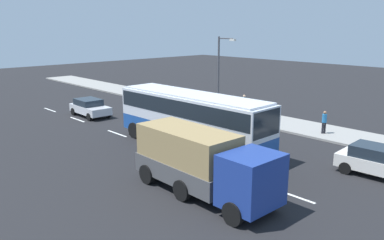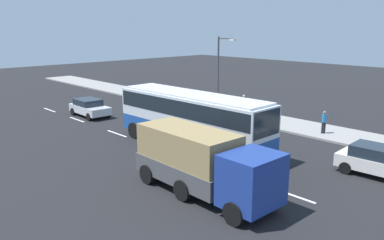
% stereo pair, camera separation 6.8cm
% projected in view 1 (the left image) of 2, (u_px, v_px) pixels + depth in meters
% --- Properties ---
extents(ground_plane, '(120.00, 120.00, 0.00)m').
position_uv_depth(ground_plane, '(204.00, 148.00, 24.60)').
color(ground_plane, black).
extents(sidewalk_curb, '(80.00, 4.00, 0.15)m').
position_uv_depth(sidewalk_curb, '(285.00, 124.00, 30.58)').
color(sidewalk_curb, gray).
rests_on(sidewalk_curb, ground_plane).
extents(lane_centreline, '(28.20, 0.16, 0.01)m').
position_uv_depth(lane_centreline, '(123.00, 136.00, 27.49)').
color(lane_centreline, white).
rests_on(lane_centreline, ground_plane).
extents(coach_bus, '(11.25, 2.93, 3.50)m').
position_uv_depth(coach_bus, '(192.00, 115.00, 24.23)').
color(coach_bus, '#1E4C9E').
rests_on(coach_bus, ground_plane).
extents(cargo_truck, '(7.47, 2.63, 2.90)m').
position_uv_depth(cargo_truck, '(202.00, 161.00, 17.54)').
color(cargo_truck, navy).
rests_on(cargo_truck, ground_plane).
extents(car_silver_hatch, '(4.17, 2.04, 1.47)m').
position_uv_depth(car_silver_hatch, '(90.00, 107.00, 33.35)').
color(car_silver_hatch, silver).
rests_on(car_silver_hatch, ground_plane).
extents(pedestrian_near_curb, '(0.32, 0.32, 1.61)m').
position_uv_depth(pedestrian_near_curb, '(324.00, 121.00, 27.32)').
color(pedestrian_near_curb, black).
rests_on(pedestrian_near_curb, sidewalk_curb).
extents(pedestrian_at_crossing, '(0.32, 0.32, 1.74)m').
position_uv_depth(pedestrian_at_crossing, '(244.00, 103.00, 33.13)').
color(pedestrian_at_crossing, '#38334C').
rests_on(pedestrian_at_crossing, sidewalk_curb).
extents(street_lamp, '(1.85, 0.24, 6.57)m').
position_uv_depth(street_lamp, '(220.00, 70.00, 32.83)').
color(street_lamp, '#47474C').
rests_on(street_lamp, sidewalk_curb).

